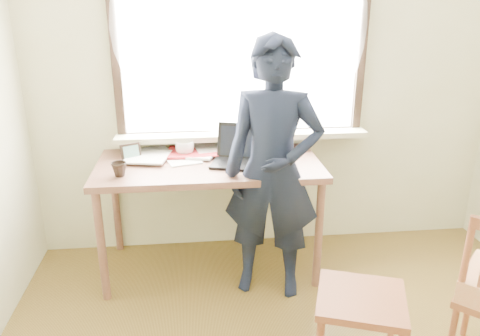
{
  "coord_description": "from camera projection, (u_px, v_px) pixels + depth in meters",
  "views": [
    {
      "loc": [
        -0.57,
        -1.41,
        1.89
      ],
      "look_at": [
        -0.32,
        0.95,
        1.02
      ],
      "focal_mm": 35.0,
      "sensor_mm": 36.0,
      "label": 1
    }
  ],
  "objects": [
    {
      "name": "room_shell",
      "position": [
        347.0,
        74.0,
        1.65
      ],
      "size": [
        3.52,
        4.02,
        2.61
      ],
      "color": "beige",
      "rests_on": "ground"
    },
    {
      "name": "desk",
      "position": [
        209.0,
        174.0,
        3.25
      ],
      "size": [
        1.53,
        0.77,
        0.82
      ],
      "color": "brown",
      "rests_on": "ground"
    },
    {
      "name": "laptop",
      "position": [
        242.0,
        154.0,
        3.19
      ],
      "size": [
        0.44,
        0.4,
        0.25
      ],
      "color": "black",
      "rests_on": "desk"
    },
    {
      "name": "mug_white",
      "position": [
        185.0,
        148.0,
        3.35
      ],
      "size": [
        0.16,
        0.16,
        0.1
      ],
      "primitive_type": "imported",
      "rotation": [
        0.0,
        0.0,
        0.21
      ],
      "color": "white",
      "rests_on": "desk"
    },
    {
      "name": "mug_dark",
      "position": [
        119.0,
        169.0,
        2.96
      ],
      "size": [
        0.11,
        0.11,
        0.09
      ],
      "primitive_type": "imported",
      "rotation": [
        0.0,
        0.0,
        -0.09
      ],
      "color": "black",
      "rests_on": "desk"
    },
    {
      "name": "mouse",
      "position": [
        285.0,
        162.0,
        3.17
      ],
      "size": [
        0.09,
        0.06,
        0.03
      ],
      "primitive_type": "ellipsoid",
      "color": "black",
      "rests_on": "desk"
    },
    {
      "name": "desk_clutter",
      "position": [
        185.0,
        154.0,
        3.33
      ],
      "size": [
        0.75,
        0.43,
        0.04
      ],
      "color": "maroon",
      "rests_on": "desk"
    },
    {
      "name": "book_a",
      "position": [
        145.0,
        154.0,
        3.36
      ],
      "size": [
        0.25,
        0.29,
        0.02
      ],
      "primitive_type": "imported",
      "rotation": [
        0.0,
        0.0,
        0.37
      ],
      "color": "white",
      "rests_on": "desk"
    },
    {
      "name": "book_b",
      "position": [
        251.0,
        150.0,
        3.44
      ],
      "size": [
        0.23,
        0.29,
        0.02
      ],
      "primitive_type": "imported",
      "rotation": [
        0.0,
        0.0,
        -0.12
      ],
      "color": "white",
      "rests_on": "desk"
    },
    {
      "name": "picture_frame",
      "position": [
        131.0,
        153.0,
        3.24
      ],
      "size": [
        0.13,
        0.08,
        0.11
      ],
      "color": "black",
      "rests_on": "desk"
    },
    {
      "name": "work_chair",
      "position": [
        360.0,
        308.0,
        2.42
      ],
      "size": [
        0.56,
        0.54,
        0.45
      ],
      "color": "brown",
      "rests_on": "ground"
    },
    {
      "name": "person",
      "position": [
        273.0,
        171.0,
        2.96
      ],
      "size": [
        0.7,
        0.55,
        1.7
      ],
      "primitive_type": "imported",
      "rotation": [
        0.0,
        0.0,
        -0.25
      ],
      "color": "black",
      "rests_on": "ground"
    }
  ]
}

